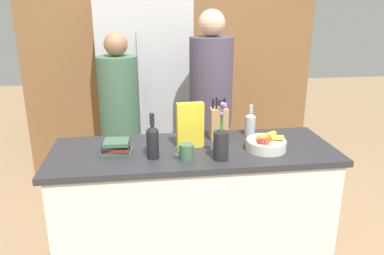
% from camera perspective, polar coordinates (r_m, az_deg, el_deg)
% --- Properties ---
extents(kitchen_island, '(1.87, 0.68, 0.92)m').
position_cam_1_polar(kitchen_island, '(2.68, 0.25, -12.45)').
color(kitchen_island, silver).
rests_on(kitchen_island, ground_plane).
extents(back_wall_wood, '(3.07, 0.12, 2.60)m').
position_cam_1_polar(back_wall_wood, '(4.07, -3.19, 10.67)').
color(back_wall_wood, brown).
rests_on(back_wall_wood, ground_plane).
extents(refrigerator, '(0.86, 0.62, 1.96)m').
position_cam_1_polar(refrigerator, '(3.76, -6.96, 5.01)').
color(refrigerator, '#B7B7BC').
rests_on(refrigerator, ground_plane).
extents(fruit_bowl, '(0.26, 0.26, 0.11)m').
position_cam_1_polar(fruit_bowl, '(2.48, 11.16, -2.37)').
color(fruit_bowl, silver).
rests_on(fruit_bowl, kitchen_island).
extents(knife_block, '(0.12, 0.10, 0.30)m').
position_cam_1_polar(knife_block, '(2.63, 4.08, 0.69)').
color(knife_block, tan).
rests_on(knife_block, kitchen_island).
extents(flower_vase, '(0.09, 0.09, 0.37)m').
position_cam_1_polar(flower_vase, '(2.28, 4.45, -2.32)').
color(flower_vase, '#232328').
rests_on(flower_vase, kitchen_island).
extents(cereal_box, '(0.18, 0.07, 0.30)m').
position_cam_1_polar(cereal_box, '(2.46, -0.29, 0.34)').
color(cereal_box, yellow).
rests_on(cereal_box, kitchen_island).
extents(coffee_mug, '(0.13, 0.09, 0.10)m').
position_cam_1_polar(coffee_mug, '(2.29, -0.88, -3.72)').
color(coffee_mug, '#42664C').
rests_on(coffee_mug, kitchen_island).
extents(book_stack, '(0.20, 0.15, 0.08)m').
position_cam_1_polar(book_stack, '(2.44, -11.44, -2.90)').
color(book_stack, '#3D6047').
rests_on(book_stack, kitchen_island).
extents(bottle_oil, '(0.08, 0.08, 0.29)m').
position_cam_1_polar(bottle_oil, '(2.30, -6.01, -2.02)').
color(bottle_oil, black).
rests_on(bottle_oil, kitchen_island).
extents(bottle_vinegar, '(0.08, 0.08, 0.23)m').
position_cam_1_polar(bottle_vinegar, '(2.74, 8.85, 0.64)').
color(bottle_vinegar, '#B2BCC1').
rests_on(bottle_vinegar, kitchen_island).
extents(person_at_sink, '(0.33, 0.33, 1.63)m').
position_cam_1_polar(person_at_sink, '(3.22, -10.87, 1.35)').
color(person_at_sink, '#383842').
rests_on(person_at_sink, ground_plane).
extents(person_in_blue, '(0.35, 0.35, 1.80)m').
position_cam_1_polar(person_in_blue, '(3.11, 2.84, 3.05)').
color(person_in_blue, '#383842').
rests_on(person_in_blue, ground_plane).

